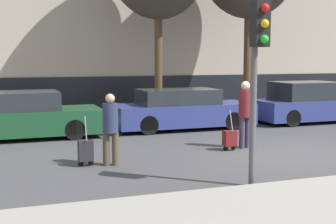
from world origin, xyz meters
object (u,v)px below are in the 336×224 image
Objects in this scene: parked_car_0 at (19,116)px; parked_bicycle at (166,107)px; trolley_left at (86,151)px; pedestrian_right at (245,110)px; trolley_right at (230,138)px; parked_car_2 at (307,103)px; parked_car_1 at (182,110)px; pedestrian_left at (110,125)px; traffic_light at (258,56)px.

parked_bicycle is at bearing 23.99° from parked_car_0.
parked_car_0 reaches higher than trolley_left.
pedestrian_right reaches higher than parked_bicycle.
trolley_right is at bearing -179.93° from pedestrian_right.
pedestrian_right is 1.00× the size of parked_bicycle.
parked_car_2 reaches higher than parked_bicycle.
parked_car_0 is 1.00× the size of parked_car_1.
parked_bicycle is at bearing 86.20° from trolley_right.
pedestrian_left is at bearing -152.14° from parked_car_2.
trolley_left is 3.82m from trolley_right.
trolley_left is 0.63× the size of pedestrian_right.
trolley_left is (-0.53, 0.14, -0.55)m from pedestrian_left.
trolley_right is at bearing -143.51° from parked_car_2.
trolley_left is at bearing -122.28° from parked_bicycle.
parked_bicycle is at bearing 57.72° from trolley_left.
parked_car_1 reaches higher than parked_bicycle.
pedestrian_left is at bearing -67.84° from parked_car_0.
pedestrian_right is (0.37, -3.61, 0.37)m from parked_car_1.
pedestrian_left is 0.78m from trolley_left.
pedestrian_right is at bearing -84.12° from parked_car_1.
parked_car_1 is 4.17× the size of trolley_left.
pedestrian_right is 0.89m from trolley_right.
parked_bicycle reaches higher than trolley_right.
parked_car_0 is 6.26m from trolley_right.
parked_car_2 is 6.39m from trolley_right.
traffic_light is at bearing -131.65° from parked_car_2.
parked_car_1 is 2.63× the size of parked_bicycle.
pedestrian_left is 3.37m from trolley_right.
pedestrian_right is at bearing -88.89° from parked_bicycle.
trolley_right is (3.25, 0.64, -0.59)m from pedestrian_left.
parked_bicycle is at bearing 76.02° from pedestrian_left.
trolley_left is at bearing 171.04° from pedestrian_right.
parked_bicycle is at bearing 80.57° from traffic_light.
pedestrian_right is at bearing -32.61° from parked_car_0.
traffic_light is 9.73m from parked_bicycle.
pedestrian_right is 5.99m from parked_bicycle.
parked_car_0 is at bearing 143.50° from trolley_right.
pedestrian_right is at bearing -141.79° from parked_car_2.
traffic_light is (-1.31, -7.05, 1.78)m from parked_car_1.
parked_car_0 is 2.65× the size of pedestrian_right.
pedestrian_left is (1.77, -4.36, 0.25)m from parked_car_0.
pedestrian_left reaches higher than parked_car_0.
pedestrian_left is 1.52× the size of trolley_right.
trolley_left is at bearing -172.47° from trolley_right.
parked_car_1 is 1.39× the size of traffic_light.
parked_car_2 is at bearing -26.36° from parked_bicycle.
traffic_light reaches higher than parked_car_2.
trolley_left is 0.63× the size of parked_bicycle.
traffic_light is 1.90× the size of parked_bicycle.
trolley_right is 6.15m from parked_bicycle.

